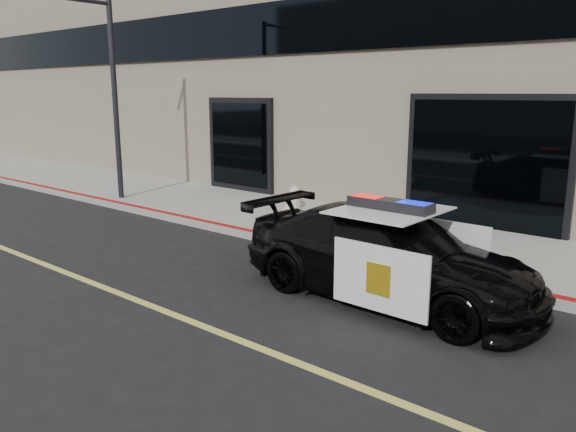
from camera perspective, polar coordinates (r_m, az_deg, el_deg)
The scene contains 5 objects.
ground at distance 6.19m, azimuth 3.30°, elevation -15.55°, with size 120.00×120.00×0.00m, color black.
sidewalk_n at distance 10.57m, azimuth 20.60°, elevation -3.87°, with size 60.00×3.50×0.15m, color gray.
police_car at distance 8.11m, azimuth 10.13°, elevation -3.87°, with size 2.10×4.49×1.45m.
fire_hydrant at distance 11.67m, azimuth 0.69°, elevation 0.90°, with size 0.40×0.55×0.88m.
street_light at distance 15.34m, azimuth -17.42°, elevation 11.95°, with size 0.14×1.27×4.99m.
Camera 1 is at (3.23, -4.41, 2.91)m, focal length 35.00 mm.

